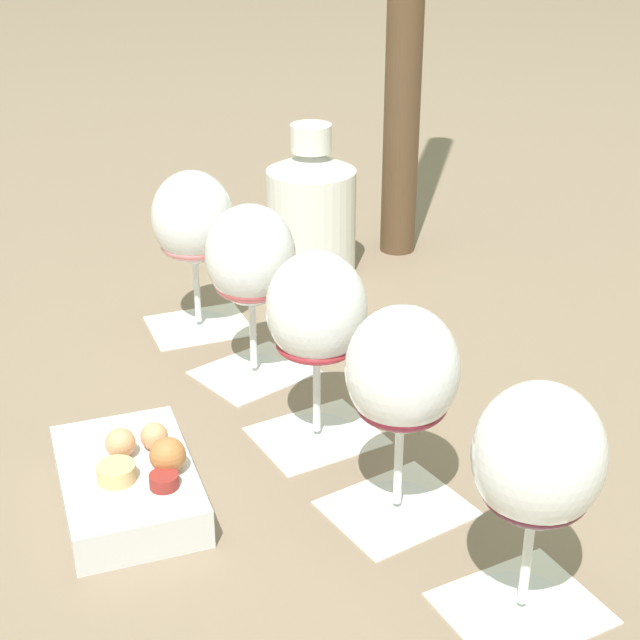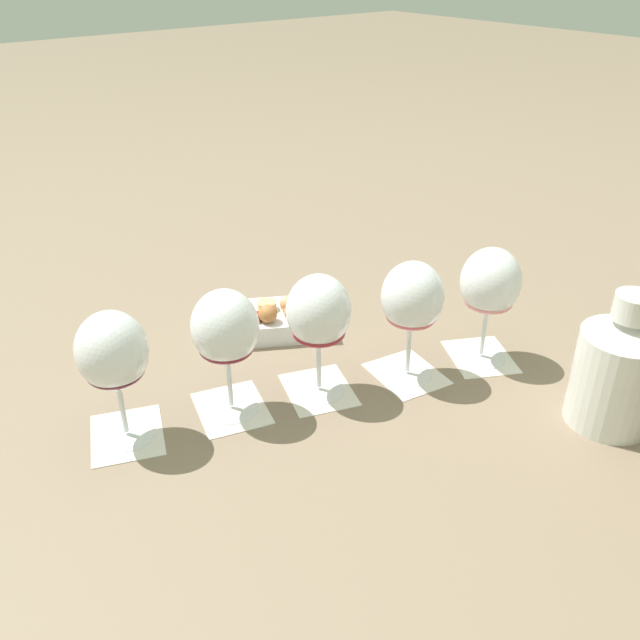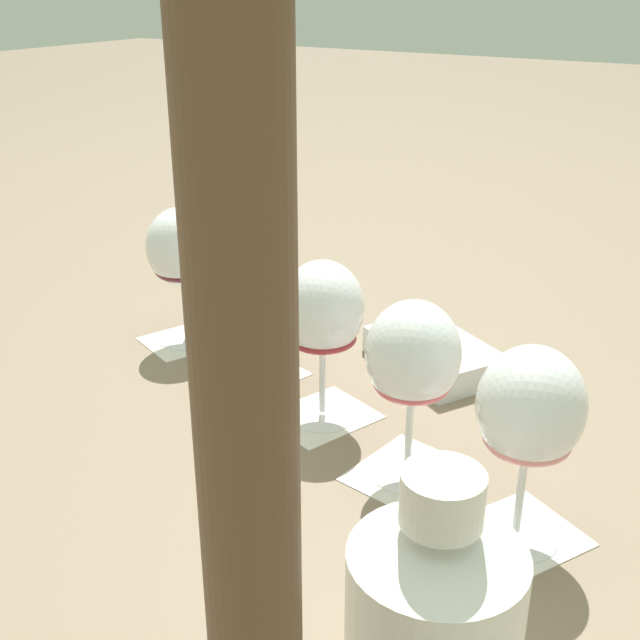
{
  "view_description": "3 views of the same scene",
  "coord_description": "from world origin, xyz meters",
  "px_view_note": "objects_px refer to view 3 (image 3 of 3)",
  "views": [
    {
      "loc": [
        0.5,
        -0.59,
        0.49
      ],
      "look_at": [
        0.0,
        -0.0,
        0.12
      ],
      "focal_mm": 55.0,
      "sensor_mm": 36.0,
      "label": 1
    },
    {
      "loc": [
        0.49,
        0.61,
        0.57
      ],
      "look_at": [
        0.0,
        -0.0,
        0.12
      ],
      "focal_mm": 38.0,
      "sensor_mm": 36.0,
      "label": 2
    },
    {
      "loc": [
        -0.4,
        0.65,
        0.45
      ],
      "look_at": [
        0.0,
        -0.0,
        0.12
      ],
      "focal_mm": 45.0,
      "sensor_mm": 36.0,
      "label": 3
    }
  ],
  "objects_px": {
    "wine_glass_1": "(413,362)",
    "wine_glass_3": "(251,282)",
    "wine_glass_4": "(181,253)",
    "wine_glass_2": "(321,314)",
    "snack_dish": "(432,352)",
    "wine_glass_0": "(530,415)",
    "ceramic_vase": "(433,619)"
  },
  "relations": [
    {
      "from": "wine_glass_1",
      "to": "snack_dish",
      "type": "relative_size",
      "value": 0.92
    },
    {
      "from": "snack_dish",
      "to": "wine_glass_0",
      "type": "bearing_deg",
      "value": 126.91
    },
    {
      "from": "wine_glass_2",
      "to": "ceramic_vase",
      "type": "relative_size",
      "value": 0.95
    },
    {
      "from": "wine_glass_3",
      "to": "wine_glass_4",
      "type": "relative_size",
      "value": 1.0
    },
    {
      "from": "wine_glass_4",
      "to": "wine_glass_3",
      "type": "bearing_deg",
      "value": 164.9
    },
    {
      "from": "wine_glass_2",
      "to": "wine_glass_4",
      "type": "distance_m",
      "value": 0.27
    },
    {
      "from": "wine_glass_2",
      "to": "snack_dish",
      "type": "height_order",
      "value": "wine_glass_2"
    },
    {
      "from": "wine_glass_0",
      "to": "snack_dish",
      "type": "xyz_separation_m",
      "value": [
        0.2,
        -0.26,
        -0.1
      ]
    },
    {
      "from": "wine_glass_0",
      "to": "snack_dish",
      "type": "relative_size",
      "value": 0.92
    },
    {
      "from": "wine_glass_0",
      "to": "wine_glass_2",
      "type": "height_order",
      "value": "same"
    },
    {
      "from": "wine_glass_2",
      "to": "snack_dish",
      "type": "relative_size",
      "value": 0.92
    },
    {
      "from": "wine_glass_1",
      "to": "snack_dish",
      "type": "bearing_deg",
      "value": -71.64
    },
    {
      "from": "wine_glass_0",
      "to": "wine_glass_3",
      "type": "relative_size",
      "value": 1.0
    },
    {
      "from": "wine_glass_2",
      "to": "ceramic_vase",
      "type": "xyz_separation_m",
      "value": [
        -0.26,
        0.29,
        -0.04
      ]
    },
    {
      "from": "wine_glass_3",
      "to": "ceramic_vase",
      "type": "xyz_separation_m",
      "value": [
        -0.38,
        0.33,
        -0.04
      ]
    },
    {
      "from": "wine_glass_2",
      "to": "wine_glass_4",
      "type": "relative_size",
      "value": 1.0
    },
    {
      "from": "wine_glass_0",
      "to": "ceramic_vase",
      "type": "height_order",
      "value": "ceramic_vase"
    },
    {
      "from": "wine_glass_0",
      "to": "wine_glass_3",
      "type": "height_order",
      "value": "same"
    },
    {
      "from": "wine_glass_1",
      "to": "wine_glass_0",
      "type": "bearing_deg",
      "value": 162.88
    },
    {
      "from": "wine_glass_1",
      "to": "wine_glass_3",
      "type": "distance_m",
      "value": 0.26
    },
    {
      "from": "ceramic_vase",
      "to": "wine_glass_0",
      "type": "bearing_deg",
      "value": -87.33
    },
    {
      "from": "ceramic_vase",
      "to": "snack_dish",
      "type": "bearing_deg",
      "value": -66.2
    },
    {
      "from": "wine_glass_4",
      "to": "ceramic_vase",
      "type": "height_order",
      "value": "ceramic_vase"
    },
    {
      "from": "wine_glass_4",
      "to": "snack_dish",
      "type": "distance_m",
      "value": 0.34
    },
    {
      "from": "wine_glass_1",
      "to": "wine_glass_3",
      "type": "bearing_deg",
      "value": -20.1
    },
    {
      "from": "wine_glass_4",
      "to": "wine_glass_2",
      "type": "bearing_deg",
      "value": 163.08
    },
    {
      "from": "wine_glass_1",
      "to": "wine_glass_2",
      "type": "relative_size",
      "value": 1.0
    },
    {
      "from": "wine_glass_1",
      "to": "wine_glass_2",
      "type": "distance_m",
      "value": 0.14
    },
    {
      "from": "wine_glass_1",
      "to": "ceramic_vase",
      "type": "distance_m",
      "value": 0.28
    },
    {
      "from": "wine_glass_3",
      "to": "wine_glass_4",
      "type": "xyz_separation_m",
      "value": [
        0.14,
        -0.04,
        -0.0
      ]
    },
    {
      "from": "wine_glass_0",
      "to": "wine_glass_2",
      "type": "bearing_deg",
      "value": -19.2
    },
    {
      "from": "wine_glass_2",
      "to": "snack_dish",
      "type": "distance_m",
      "value": 0.21
    }
  ]
}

